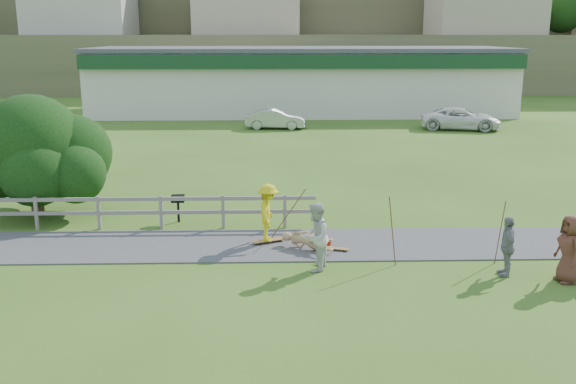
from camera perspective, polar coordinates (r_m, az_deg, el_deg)
name	(u,v)px	position (r m, az deg, el deg)	size (l,w,h in m)	color
ground	(215,263)	(17.91, -6.48, -6.33)	(260.00, 260.00, 0.00)	#365B1A
path	(219,245)	(19.31, -6.12, -4.73)	(34.00, 3.00, 0.04)	#3E3E40
fence	(79,208)	(21.66, -18.07, -1.35)	(15.05, 0.10, 1.10)	slate
strip_mall	(300,80)	(51.86, 1.12, 9.96)	(32.50, 10.75, 5.10)	silver
skater_rider	(268,216)	(19.17, -1.77, -2.14)	(1.12, 0.65, 1.74)	yellow
skater_fallen	(307,241)	(18.75, 1.73, -4.34)	(1.64, 0.39, 0.60)	tan
spectator_a	(315,237)	(17.03, 2.46, -4.03)	(0.90, 0.70, 1.85)	beige
spectator_b	(507,246)	(17.65, 18.90, -4.59)	(0.93, 0.39, 1.60)	gray
spectator_c	(569,249)	(17.72, 23.70, -4.67)	(0.86, 0.56, 1.76)	#572D23
car_silver	(275,119)	(42.72, -1.13, 6.50)	(1.37, 3.92, 1.29)	#ACAFB4
car_white	(461,119)	(43.86, 15.11, 6.31)	(2.38, 5.17, 1.44)	white
tree	(34,170)	(23.83, -21.62, 1.80)	(5.65, 5.65, 3.14)	black
bbq	(178,209)	(21.79, -9.73, -1.47)	(0.43, 0.33, 0.92)	black
longboard_rider	(268,242)	(19.41, -1.75, -4.45)	(1.00, 0.25, 0.11)	olive
longboard_fallen	(335,250)	(18.80, 4.19, -5.14)	(0.81, 0.20, 0.09)	olive
helmet	(327,242)	(19.17, 3.47, -4.45)	(0.27, 0.27, 0.27)	#AE1E05
pole_rider	(288,209)	(19.53, -0.01, -1.53)	(0.03, 0.03, 1.94)	brown
pole_spec_left	(392,231)	(17.58, 9.26, -3.45)	(0.03, 0.03, 1.95)	brown
pole_spec_right	(500,232)	(18.44, 18.33, -3.43)	(0.03, 0.03, 1.79)	brown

